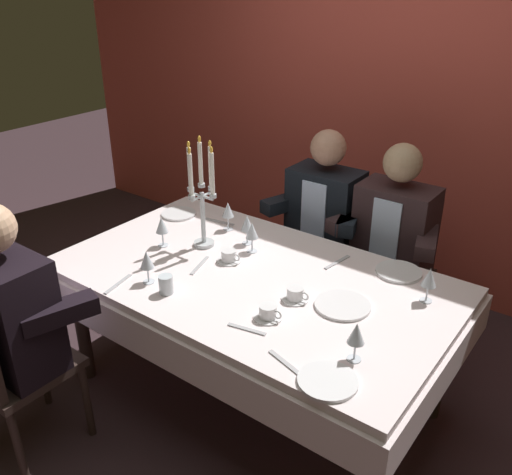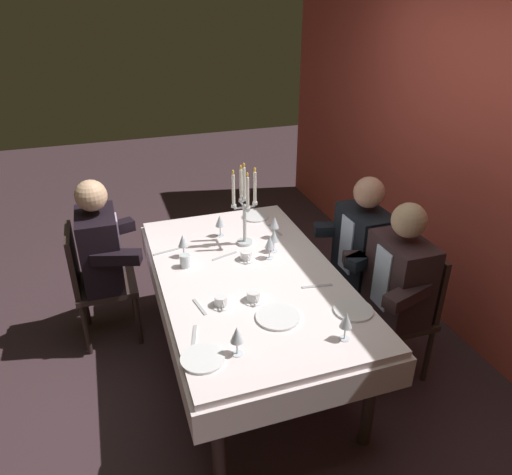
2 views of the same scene
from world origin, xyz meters
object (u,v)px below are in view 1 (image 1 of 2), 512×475
(dinner_plate_3, at_px, (343,305))
(seated_diner_0, at_px, (8,313))
(coffee_cup_1, at_px, (295,294))
(coffee_cup_2, at_px, (229,256))
(candelabra, at_px, (202,196))
(dinner_plate_1, at_px, (328,381))
(wine_glass_0, at_px, (356,334))
(water_tumbler_0, at_px, (166,284))
(wine_glass_6, at_px, (228,211))
(dinner_plate_2, at_px, (179,214))
(wine_glass_2, at_px, (147,260))
(wine_glass_1, at_px, (429,278))
(dining_table, at_px, (253,295))
(dinner_plate_0, at_px, (399,272))
(wine_glass_5, at_px, (252,231))
(wine_glass_4, at_px, (162,226))
(seated_diner_2, at_px, (395,230))
(wine_glass_3, at_px, (247,224))
(seated_diner_1, at_px, (325,211))
(coffee_cup_0, at_px, (268,313))

(dinner_plate_3, bearing_deg, seated_diner_0, -141.47)
(coffee_cup_1, distance_m, coffee_cup_2, 0.47)
(candelabra, xyz_separation_m, dinner_plate_1, (1.07, -0.55, -0.28))
(wine_glass_0, distance_m, water_tumbler_0, 0.91)
(candelabra, height_order, wine_glass_6, candelabra)
(dinner_plate_2, relative_size, dinner_plate_3, 0.84)
(dinner_plate_3, relative_size, seated_diner_0, 0.20)
(candelabra, relative_size, wine_glass_2, 3.63)
(candelabra, distance_m, wine_glass_0, 1.16)
(wine_glass_1, bearing_deg, wine_glass_6, 177.47)
(candelabra, bearing_deg, dinner_plate_1, -27.05)
(dining_table, height_order, wine_glass_0, wine_glass_0)
(dinner_plate_0, distance_m, wine_glass_5, 0.75)
(wine_glass_1, height_order, wine_glass_4, same)
(wine_glass_1, relative_size, wine_glass_5, 1.00)
(water_tumbler_0, bearing_deg, wine_glass_2, 172.59)
(candelabra, xyz_separation_m, coffee_cup_1, (0.68, -0.16, -0.26))
(coffee_cup_1, xyz_separation_m, seated_diner_2, (0.05, 0.95, -0.03))
(wine_glass_3, relative_size, seated_diner_1, 0.13)
(wine_glass_5, bearing_deg, wine_glass_6, 153.50)
(dinner_plate_2, xyz_separation_m, water_tumbler_0, (0.57, -0.67, 0.04))
(wine_glass_6, bearing_deg, wine_glass_5, -26.50)
(wine_glass_5, relative_size, coffee_cup_0, 1.24)
(dinner_plate_1, distance_m, water_tumbler_0, 0.89)
(dinner_plate_1, xyz_separation_m, seated_diner_1, (-0.79, 1.34, -0.01))
(candelabra, xyz_separation_m, wine_glass_6, (-0.02, 0.23, -0.17))
(dinner_plate_1, height_order, wine_glass_6, wine_glass_6)
(dinner_plate_1, relative_size, wine_glass_0, 1.34)
(seated_diner_0, distance_m, seated_diner_1, 1.85)
(wine_glass_6, xyz_separation_m, coffee_cup_2, (0.24, -0.29, -0.09))
(dinner_plate_2, distance_m, wine_glass_3, 0.57)
(wine_glass_2, distance_m, coffee_cup_1, 0.70)
(wine_glass_5, xyz_separation_m, water_tumbler_0, (-0.07, -0.56, -0.07))
(dinner_plate_0, xyz_separation_m, seated_diner_2, (-0.22, 0.45, -0.01))
(seated_diner_0, bearing_deg, coffee_cup_2, 62.98)
(candelabra, height_order, wine_glass_0, candelabra)
(dinner_plate_1, height_order, wine_glass_1, wine_glass_1)
(dining_table, height_order, seated_diner_0, seated_diner_0)
(coffee_cup_1, bearing_deg, seated_diner_2, 86.91)
(seated_diner_2, bearing_deg, coffee_cup_1, -93.09)
(candelabra, bearing_deg, dining_table, -13.57)
(dining_table, height_order, seated_diner_2, seated_diner_2)
(wine_glass_4, bearing_deg, wine_glass_0, -10.92)
(coffee_cup_2, bearing_deg, coffee_cup_1, -12.27)
(water_tumbler_0, bearing_deg, coffee_cup_0, 13.09)
(wine_glass_3, bearing_deg, wine_glass_4, -139.95)
(wine_glass_6, height_order, seated_diner_0, seated_diner_0)
(coffee_cup_1, xyz_separation_m, coffee_cup_2, (-0.46, 0.10, 0.00))
(wine_glass_5, relative_size, seated_diner_1, 0.13)
(wine_glass_2, height_order, coffee_cup_2, wine_glass_2)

